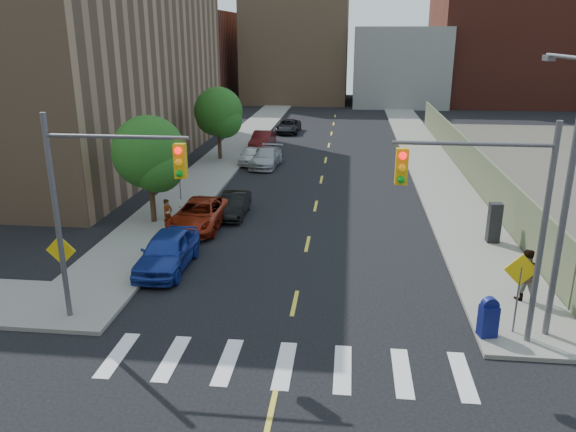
% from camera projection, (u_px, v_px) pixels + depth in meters
% --- Properties ---
extents(sidewalk_nw, '(3.50, 73.00, 0.15)m').
position_uv_depth(sidewalk_nw, '(248.00, 136.00, 52.68)').
color(sidewalk_nw, gray).
rests_on(sidewalk_nw, ground).
extents(sidewalk_ne, '(3.50, 73.00, 0.15)m').
position_uv_depth(sidewalk_ne, '(416.00, 139.00, 51.06)').
color(sidewalk_ne, gray).
rests_on(sidewalk_ne, ground).
extents(fence_north, '(0.12, 44.00, 2.50)m').
position_uv_depth(fence_north, '(466.00, 158.00, 37.75)').
color(fence_north, '#66714F').
rests_on(fence_north, ground).
extents(building_nw, '(22.00, 30.00, 16.00)m').
position_uv_depth(building_nw, '(25.00, 51.00, 40.84)').
color(building_nw, '#8C6B4C').
rests_on(building_nw, ground).
extents(bg_bldg_west, '(14.00, 18.00, 12.00)m').
position_uv_depth(bg_bldg_west, '(183.00, 57.00, 79.24)').
color(bg_bldg_west, '#592319').
rests_on(bg_bldg_west, ground).
extents(bg_bldg_midwest, '(14.00, 16.00, 15.00)m').
position_uv_depth(bg_bldg_midwest, '(297.00, 46.00, 78.99)').
color(bg_bldg_midwest, '#8C6B4C').
rests_on(bg_bldg_midwest, ground).
extents(bg_bldg_center, '(12.00, 16.00, 10.00)m').
position_uv_depth(bg_bldg_center, '(398.00, 66.00, 76.41)').
color(bg_bldg_center, gray).
rests_on(bg_bldg_center, ground).
extents(bg_bldg_east, '(18.00, 18.00, 16.00)m').
position_uv_depth(bg_bldg_east, '(503.00, 43.00, 75.90)').
color(bg_bldg_east, '#592319').
rests_on(bg_bldg_east, ground).
extents(signal_nw, '(4.59, 0.30, 7.00)m').
position_uv_depth(signal_nw, '(99.00, 192.00, 17.58)').
color(signal_nw, '#59595E').
rests_on(signal_nw, ground).
extents(signal_ne, '(4.59, 0.30, 7.00)m').
position_uv_depth(signal_ne, '(493.00, 205.00, 16.32)').
color(signal_ne, '#59595E').
rests_on(signal_ne, ground).
extents(streetlight_ne, '(0.25, 3.70, 9.00)m').
position_uv_depth(streetlight_ne, '(565.00, 176.00, 16.73)').
color(streetlight_ne, '#59595E').
rests_on(streetlight_ne, ground).
extents(warn_sign_nw, '(1.06, 0.06, 2.83)m').
position_uv_depth(warn_sign_nw, '(62.00, 259.00, 19.03)').
color(warn_sign_nw, '#59595E').
rests_on(warn_sign_nw, ground).
extents(warn_sign_ne, '(1.06, 0.06, 2.83)m').
position_uv_depth(warn_sign_ne, '(520.00, 279.00, 17.46)').
color(warn_sign_ne, '#59595E').
rests_on(warn_sign_ne, ground).
extents(warn_sign_midwest, '(1.06, 0.06, 2.83)m').
position_uv_depth(warn_sign_midwest, '(179.00, 168.00, 31.78)').
color(warn_sign_midwest, '#59595E').
rests_on(warn_sign_midwest, ground).
extents(tree_west_near, '(3.66, 3.64, 5.52)m').
position_uv_depth(tree_west_near, '(149.00, 157.00, 27.60)').
color(tree_west_near, '#332114').
rests_on(tree_west_near, ground).
extents(tree_west_far, '(3.66, 3.64, 5.52)m').
position_uv_depth(tree_west_far, '(219.00, 115.00, 41.77)').
color(tree_west_far, '#332114').
rests_on(tree_west_far, ground).
extents(parked_car_blue, '(1.85, 4.56, 1.55)m').
position_uv_depth(parked_car_blue, '(167.00, 251.00, 22.98)').
color(parked_car_blue, navy).
rests_on(parked_car_blue, ground).
extents(parked_car_black, '(1.34, 3.72, 1.22)m').
position_uv_depth(parked_car_black, '(234.00, 205.00, 29.69)').
color(parked_car_black, black).
rests_on(parked_car_black, ground).
extents(parked_car_red, '(2.50, 5.09, 1.39)m').
position_uv_depth(parked_car_red, '(200.00, 214.00, 27.87)').
color(parked_car_red, maroon).
rests_on(parked_car_red, ground).
extents(parked_car_silver, '(2.24, 4.73, 1.33)m').
position_uv_depth(parked_car_silver, '(266.00, 158.00, 40.68)').
color(parked_car_silver, '#9CA0A4').
rests_on(parked_car_silver, ground).
extents(parked_car_white, '(1.54, 3.65, 1.23)m').
position_uv_depth(parked_car_white, '(251.00, 155.00, 41.62)').
color(parked_car_white, silver).
rests_on(parked_car_white, ground).
extents(parked_car_maroon, '(1.75, 4.51, 1.46)m').
position_uv_depth(parked_car_maroon, '(262.00, 141.00, 46.70)').
color(parked_car_maroon, '#440D0E').
rests_on(parked_car_maroon, ground).
extents(parked_car_grey, '(2.24, 4.61, 1.26)m').
position_uv_depth(parked_car_grey, '(288.00, 126.00, 54.51)').
color(parked_car_grey, black).
rests_on(parked_car_grey, ground).
extents(mailbox, '(0.62, 0.52, 1.33)m').
position_uv_depth(mailbox, '(488.00, 317.00, 17.59)').
color(mailbox, navy).
rests_on(mailbox, sidewalk_ne).
extents(payphone, '(0.57, 0.48, 1.85)m').
position_uv_depth(payphone, '(494.00, 223.00, 25.47)').
color(payphone, black).
rests_on(payphone, sidewalk_ne).
extents(pedestrian_west, '(0.57, 0.67, 1.55)m').
position_uv_depth(pedestrian_west, '(168.00, 215.00, 27.10)').
color(pedestrian_west, gray).
rests_on(pedestrian_west, sidewalk_nw).
extents(pedestrian_east, '(0.93, 0.73, 1.91)m').
position_uv_depth(pedestrian_east, '(525.00, 274.00, 19.95)').
color(pedestrian_east, gray).
rests_on(pedestrian_east, sidewalk_ne).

